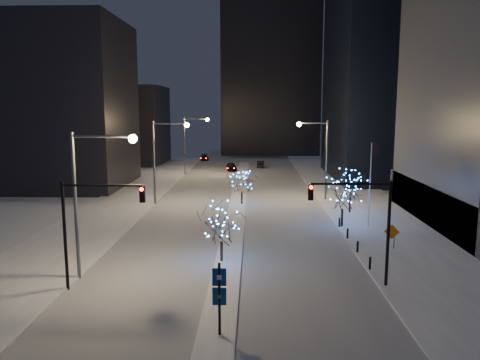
{
  "coord_description": "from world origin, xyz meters",
  "views": [
    {
      "loc": [
        1.84,
        -28.22,
        11.53
      ],
      "look_at": [
        0.65,
        14.11,
        5.0
      ],
      "focal_mm": 35.0,
      "sensor_mm": 36.0,
      "label": 1
    }
  ],
  "objects_px": {
    "wayfinding_sign": "(219,292)",
    "holiday_tree_median_far": "(242,182)",
    "construction_sign": "(392,234)",
    "street_lamp_w_mid": "(163,151)",
    "car_mid": "(261,164)",
    "car_far": "(204,158)",
    "street_lamp_east": "(319,149)",
    "traffic_signal_east": "(364,216)",
    "street_lamp_w_near": "(90,185)",
    "holiday_tree_plaza_far": "(351,185)",
    "street_lamp_w_far": "(191,138)",
    "traffic_signal_west": "(88,218)",
    "holiday_tree_plaza_near": "(343,196)",
    "holiday_tree_median_near": "(221,225)",
    "car_near": "(231,167)"
  },
  "relations": [
    {
      "from": "traffic_signal_west",
      "to": "construction_sign",
      "type": "xyz_separation_m",
      "value": [
        21.61,
        9.05,
        -3.39
      ]
    },
    {
      "from": "car_mid",
      "to": "holiday_tree_median_far",
      "type": "distance_m",
      "value": 36.19
    },
    {
      "from": "street_lamp_w_near",
      "to": "street_lamp_east",
      "type": "distance_m",
      "value": 33.85
    },
    {
      "from": "street_lamp_east",
      "to": "car_mid",
      "type": "xyz_separation_m",
      "value": [
        -6.77,
        32.87,
        -5.79
      ]
    },
    {
      "from": "car_mid",
      "to": "street_lamp_w_far",
      "type": "bearing_deg",
      "value": 43.45
    },
    {
      "from": "street_lamp_w_mid",
      "to": "car_mid",
      "type": "relative_size",
      "value": 2.51
    },
    {
      "from": "car_mid",
      "to": "car_far",
      "type": "distance_m",
      "value": 17.33
    },
    {
      "from": "street_lamp_east",
      "to": "traffic_signal_east",
      "type": "distance_m",
      "value": 29.08
    },
    {
      "from": "holiday_tree_median_far",
      "to": "holiday_tree_plaza_far",
      "type": "relative_size",
      "value": 0.86
    },
    {
      "from": "street_lamp_east",
      "to": "traffic_signal_east",
      "type": "relative_size",
      "value": 1.43
    },
    {
      "from": "car_far",
      "to": "holiday_tree_plaza_far",
      "type": "bearing_deg",
      "value": -75.79
    },
    {
      "from": "street_lamp_w_mid",
      "to": "holiday_tree_median_far",
      "type": "distance_m",
      "value": 10.16
    },
    {
      "from": "car_mid",
      "to": "holiday_tree_plaza_far",
      "type": "bearing_deg",
      "value": 104.76
    },
    {
      "from": "holiday_tree_plaza_near",
      "to": "construction_sign",
      "type": "bearing_deg",
      "value": -69.92
    },
    {
      "from": "street_lamp_w_far",
      "to": "wayfinding_sign",
      "type": "distance_m",
      "value": 58.85
    },
    {
      "from": "street_lamp_w_far",
      "to": "car_mid",
      "type": "height_order",
      "value": "street_lamp_w_far"
    },
    {
      "from": "car_near",
      "to": "holiday_tree_plaza_near",
      "type": "height_order",
      "value": "holiday_tree_plaza_near"
    },
    {
      "from": "holiday_tree_median_near",
      "to": "holiday_tree_median_far",
      "type": "bearing_deg",
      "value": 87.31
    },
    {
      "from": "street_lamp_w_near",
      "to": "construction_sign",
      "type": "height_order",
      "value": "street_lamp_w_near"
    },
    {
      "from": "holiday_tree_plaza_far",
      "to": "street_lamp_w_far",
      "type": "bearing_deg",
      "value": 126.11
    },
    {
      "from": "street_lamp_w_near",
      "to": "car_far",
      "type": "xyz_separation_m",
      "value": [
        -0.06,
        73.06,
        -5.87
      ]
    },
    {
      "from": "holiday_tree_median_near",
      "to": "traffic_signal_west",
      "type": "bearing_deg",
      "value": -144.88
    },
    {
      "from": "car_near",
      "to": "traffic_signal_west",
      "type": "bearing_deg",
      "value": -105.75
    },
    {
      "from": "car_mid",
      "to": "street_lamp_w_near",
      "type": "bearing_deg",
      "value": 80.5
    },
    {
      "from": "street_lamp_east",
      "to": "traffic_signal_west",
      "type": "xyz_separation_m",
      "value": [
        -18.52,
        -30.0,
        -1.69
      ]
    },
    {
      "from": "traffic_signal_west",
      "to": "holiday_tree_median_near",
      "type": "height_order",
      "value": "traffic_signal_west"
    },
    {
      "from": "street_lamp_east",
      "to": "construction_sign",
      "type": "bearing_deg",
      "value": -81.62
    },
    {
      "from": "car_mid",
      "to": "car_far",
      "type": "bearing_deg",
      "value": -42.83
    },
    {
      "from": "wayfinding_sign",
      "to": "traffic_signal_east",
      "type": "bearing_deg",
      "value": 38.33
    },
    {
      "from": "traffic_signal_west",
      "to": "holiday_tree_plaza_near",
      "type": "height_order",
      "value": "traffic_signal_west"
    },
    {
      "from": "street_lamp_east",
      "to": "car_far",
      "type": "bearing_deg",
      "value": 112.95
    },
    {
      "from": "street_lamp_w_near",
      "to": "holiday_tree_plaza_near",
      "type": "bearing_deg",
      "value": 36.42
    },
    {
      "from": "car_mid",
      "to": "holiday_tree_plaza_near",
      "type": "relative_size",
      "value": 0.86
    },
    {
      "from": "street_lamp_w_near",
      "to": "holiday_tree_median_far",
      "type": "xyz_separation_m",
      "value": [
        9.44,
        24.84,
        -3.75
      ]
    },
    {
      "from": "wayfinding_sign",
      "to": "holiday_tree_median_far",
      "type": "bearing_deg",
      "value": 89.16
    },
    {
      "from": "car_far",
      "to": "construction_sign",
      "type": "relative_size",
      "value": 2.15
    },
    {
      "from": "traffic_signal_east",
      "to": "holiday_tree_plaza_far",
      "type": "bearing_deg",
      "value": 80.55
    },
    {
      "from": "car_mid",
      "to": "construction_sign",
      "type": "height_order",
      "value": "construction_sign"
    },
    {
      "from": "street_lamp_w_mid",
      "to": "holiday_tree_plaza_far",
      "type": "height_order",
      "value": "street_lamp_w_mid"
    },
    {
      "from": "construction_sign",
      "to": "street_lamp_w_near",
      "type": "bearing_deg",
      "value": -143.61
    },
    {
      "from": "street_lamp_w_near",
      "to": "street_lamp_east",
      "type": "bearing_deg",
      "value": 55.81
    },
    {
      "from": "street_lamp_w_far",
      "to": "traffic_signal_west",
      "type": "relative_size",
      "value": 1.43
    },
    {
      "from": "street_lamp_east",
      "to": "holiday_tree_plaza_far",
      "type": "relative_size",
      "value": 2.14
    },
    {
      "from": "street_lamp_east",
      "to": "traffic_signal_east",
      "type": "height_order",
      "value": "street_lamp_east"
    },
    {
      "from": "street_lamp_east",
      "to": "holiday_tree_median_far",
      "type": "xyz_separation_m",
      "value": [
        -9.58,
        -3.16,
        -3.71
      ]
    },
    {
      "from": "street_lamp_w_mid",
      "to": "construction_sign",
      "type": "xyz_separation_m",
      "value": [
        22.11,
        -17.96,
        -5.13
      ]
    },
    {
      "from": "holiday_tree_plaza_near",
      "to": "wayfinding_sign",
      "type": "xyz_separation_m",
      "value": [
        -10.32,
        -22.34,
        -0.76
      ]
    },
    {
      "from": "construction_sign",
      "to": "holiday_tree_median_far",
      "type": "bearing_deg",
      "value": 144.15
    },
    {
      "from": "holiday_tree_median_far",
      "to": "wayfinding_sign",
      "type": "relative_size",
      "value": 1.02
    },
    {
      "from": "car_mid",
      "to": "car_near",
      "type": "bearing_deg",
      "value": 43.28
    }
  ]
}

